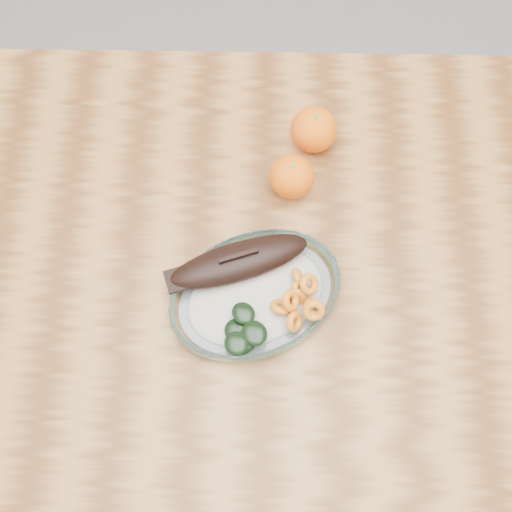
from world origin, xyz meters
name	(u,v)px	position (x,y,z in m)	size (l,w,h in m)	color
ground	(261,365)	(0.00, 0.00, 0.00)	(3.00, 3.00, 0.00)	slate
dining_table	(263,283)	(0.00, 0.00, 0.65)	(1.20, 0.80, 0.75)	brown
plated_meal	(255,293)	(-0.01, -0.06, 0.77)	(0.63, 0.63, 0.08)	white
orange_left	(292,177)	(0.04, 0.13, 0.79)	(0.07, 0.07, 0.07)	#F85C05
orange_right	(314,130)	(0.08, 0.22, 0.79)	(0.08, 0.08, 0.08)	#F85C05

